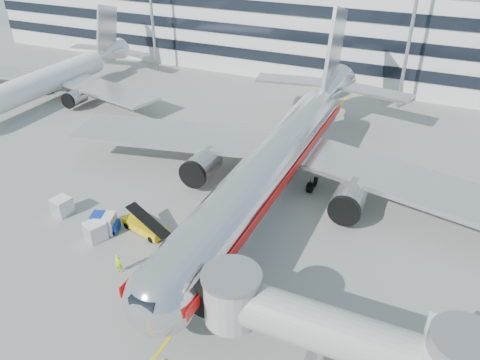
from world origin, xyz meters
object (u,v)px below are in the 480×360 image
at_px(ramp_worker, 119,264).
at_px(cargo_container_front, 95,231).
at_px(belt_loader, 144,226).
at_px(cargo_container_left, 62,206).
at_px(cargo_container_right, 106,224).
at_px(baggage_tug, 103,224).
at_px(main_jet, 278,157).

bearing_deg(ramp_worker, cargo_container_front, 130.57).
bearing_deg(belt_loader, cargo_container_front, -140.38).
relative_size(cargo_container_left, cargo_container_front, 0.89).
xyz_separation_m(belt_loader, cargo_container_right, (-3.24, -1.55, 0.27)).
relative_size(belt_loader, cargo_container_front, 2.34).
bearing_deg(belt_loader, baggage_tug, -156.47).
bearing_deg(cargo_container_right, main_jet, 47.51).
relative_size(baggage_tug, cargo_container_front, 1.34).
height_order(baggage_tug, cargo_container_right, baggage_tug).
bearing_deg(cargo_container_left, cargo_container_right, -6.03).
height_order(main_jet, cargo_container_left, main_jet).
bearing_deg(ramp_worker, baggage_tug, 121.32).
distance_m(main_jet, cargo_container_left, 22.03).
relative_size(belt_loader, cargo_container_right, 2.26).
bearing_deg(cargo_container_front, ramp_worker, -30.24).
relative_size(belt_loader, ramp_worker, 2.83).
relative_size(cargo_container_right, ramp_worker, 1.25).
distance_m(belt_loader, cargo_container_left, 9.11).
bearing_deg(main_jet, cargo_container_left, -144.98).
bearing_deg(ramp_worker, cargo_container_right, 119.39).
xyz_separation_m(main_jet, baggage_tug, (-12.33, -13.11, -3.41)).
distance_m(main_jet, cargo_container_front, 19.14).
bearing_deg(main_jet, cargo_container_right, -132.49).
bearing_deg(cargo_container_right, belt_loader, 25.56).
height_order(belt_loader, cargo_container_left, belt_loader).
xyz_separation_m(cargo_container_right, cargo_container_front, (-0.17, -1.27, -0.05)).
distance_m(baggage_tug, ramp_worker, 6.33).
bearing_deg(cargo_container_left, belt_loader, 5.88).
xyz_separation_m(baggage_tug, ramp_worker, (4.88, -4.02, 0.06)).
distance_m(baggage_tug, cargo_container_front, 1.28).
bearing_deg(belt_loader, main_jet, 52.81).
bearing_deg(cargo_container_right, cargo_container_front, -97.45).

